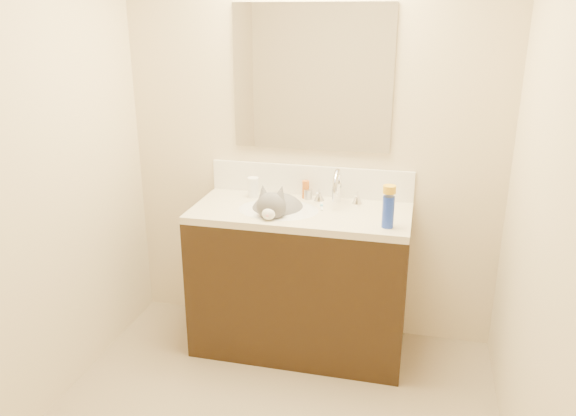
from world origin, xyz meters
The scene contains 16 objects.
room_shell centered at (0.00, 0.00, 1.49)m, with size 2.24×2.54×2.52m.
vanity_cabinet centered at (0.00, 0.97, 0.41)m, with size 1.20×0.55×0.82m, color black.
counter_slab centered at (0.00, 0.97, 0.84)m, with size 1.20×0.55×0.04m, color beige.
basin centered at (-0.12, 0.94, 0.79)m, with size 0.45×0.36×0.14m, color white.
faucet centered at (0.18, 1.11, 0.95)m, with size 0.28×0.20×0.21m.
cat centered at (-0.13, 0.96, 0.84)m, with size 0.36×0.43×0.33m.
backsplash centered at (0.00, 1.24, 0.95)m, with size 1.20×0.02×0.18m, color white.
mirror centered at (0.00, 1.24, 1.54)m, with size 0.90×0.02×0.80m, color white.
pill_bottle centered at (-0.32, 1.13, 0.92)m, with size 0.06×0.06×0.12m, color white.
pill_label centered at (-0.32, 1.13, 0.91)m, with size 0.06×0.06×0.04m, color orange.
silver_jar centered at (0.00, 1.17, 0.89)m, with size 0.05×0.05×0.06m, color #B7B7BC.
amber_bottle centered at (-0.02, 1.18, 0.91)m, with size 0.04×0.04×0.10m, color #BF5C16.
toothbrush centered at (0.10, 1.04, 0.86)m, with size 0.01×0.13×0.01m, color white.
toothbrush_head centered at (0.10, 1.04, 0.87)m, with size 0.01×0.03×0.01m, color #5CA1C3.
spray_can centered at (0.48, 0.81, 0.94)m, with size 0.06×0.06×0.16m, color #1A34B6.
spray_cap centered at (0.48, 0.81, 1.06)m, with size 0.06×0.06×0.04m, color gold.
Camera 1 is at (0.62, -1.87, 1.88)m, focal length 35.00 mm.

